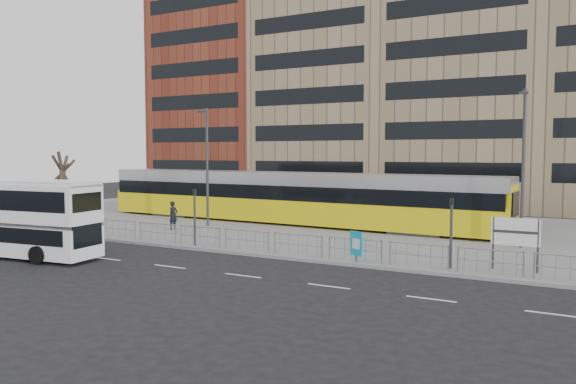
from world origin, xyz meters
The scene contains 16 objects.
ground centered at (0.00, 0.00, 0.00)m, with size 120.00×120.00×0.00m, color black.
plaza centered at (0.00, 12.00, 0.07)m, with size 64.00×24.00×0.15m, color slate.
kerb centered at (0.00, 0.05, 0.07)m, with size 64.00×0.25×0.17m, color gray.
building_row centered at (1.55, 34.27, 12.91)m, with size 70.40×18.40×31.20m.
pedestrian_barrier centered at (2.00, 0.50, 0.98)m, with size 32.07×0.07×1.10m.
road_markings centered at (1.00, -4.00, 0.01)m, with size 62.00×0.12×0.01m, color white.
double_decker_bus centered at (-10.71, -5.73, 2.10)m, with size 9.87×3.24×3.88m.
tram centered at (-4.54, 11.49, 2.00)m, with size 31.33×4.56×3.68m.
station_sign centered at (12.12, 1.81, 1.73)m, with size 1.99×0.11×2.29m.
ad_panel centered at (5.40, 0.40, 0.99)m, with size 0.72×0.36×1.44m.
pedestrian centered at (-9.37, 5.03, 1.09)m, with size 0.68×0.45×1.88m, color black.
traffic_light_west centered at (-4.06, 0.52, 2.12)m, with size 0.21×0.23×3.10m.
traffic_light_east centered at (9.58, 1.02, 2.12)m, with size 0.19×0.22×3.10m.
lamp_post_west centered at (-8.47, 7.55, 4.58)m, with size 0.45×1.04×8.12m.
lamp_post_east centered at (11.69, 8.33, 4.75)m, with size 0.45×1.04×8.45m.
bare_tree centered at (-20.30, 5.34, 5.41)m, with size 4.95×4.95×7.51m.
Camera 1 is at (14.91, -23.77, 5.22)m, focal length 35.00 mm.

